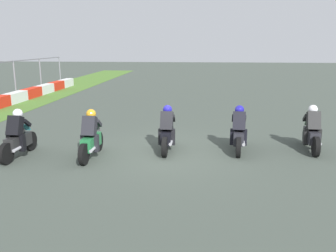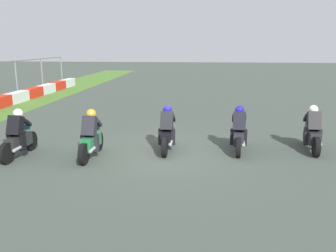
{
  "view_description": "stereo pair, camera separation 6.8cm",
  "coord_description": "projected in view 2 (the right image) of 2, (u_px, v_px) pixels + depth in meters",
  "views": [
    {
      "loc": [
        -10.84,
        -1.04,
        3.44
      ],
      "look_at": [
        -0.05,
        -0.04,
        0.9
      ],
      "focal_mm": 37.28,
      "sensor_mm": 36.0,
      "label": 1
    },
    {
      "loc": [
        -10.83,
        -1.11,
        3.44
      ],
      "look_at": [
        -0.05,
        -0.04,
        0.9
      ],
      "focal_mm": 37.28,
      "sensor_mm": 36.0,
      "label": 2
    }
  ],
  "objects": [
    {
      "name": "ground_plane",
      "position": [
        167.0,
        152.0,
        11.38
      ],
      "size": [
        120.0,
        120.0,
        0.0
      ],
      "primitive_type": "plane",
      "color": "#3E463E"
    },
    {
      "name": "rider_lane_b",
      "position": [
        239.0,
        133.0,
        11.42
      ],
      "size": [
        2.04,
        0.56,
        1.51
      ],
      "rotation": [
        0.0,
        0.0,
        -0.09
      ],
      "color": "black",
      "rests_on": "ground_plane"
    },
    {
      "name": "rider_lane_c",
      "position": [
        167.0,
        132.0,
        11.47
      ],
      "size": [
        2.04,
        0.54,
        1.51
      ],
      "rotation": [
        0.0,
        0.0,
        -0.01
      ],
      "color": "black",
      "rests_on": "ground_plane"
    },
    {
      "name": "rider_lane_a",
      "position": [
        312.0,
        132.0,
        11.47
      ],
      "size": [
        2.04,
        0.55,
        1.51
      ],
      "rotation": [
        0.0,
        0.0,
        -0.08
      ],
      "color": "black",
      "rests_on": "ground_plane"
    },
    {
      "name": "rider_lane_d",
      "position": [
        91.0,
        138.0,
        10.76
      ],
      "size": [
        2.04,
        0.54,
        1.51
      ],
      "rotation": [
        0.0,
        0.0,
        -0.01
      ],
      "color": "black",
      "rests_on": "ground_plane"
    },
    {
      "name": "rider_lane_e",
      "position": [
        18.0,
        137.0,
        10.83
      ],
      "size": [
        2.04,
        0.55,
        1.51
      ],
      "rotation": [
        0.0,
        0.0,
        -0.04
      ],
      "color": "black",
      "rests_on": "ground_plane"
    }
  ]
}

